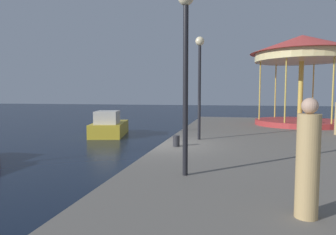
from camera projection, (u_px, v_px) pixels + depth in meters
name	position (u px, v px, depth m)	size (l,w,h in m)	color
ground_plane	(161.00, 165.00, 11.32)	(120.00, 120.00, 0.00)	black
motorboat_yellow	(109.00, 126.00, 19.14)	(2.77, 4.33, 1.62)	gold
carousel	(302.00, 58.00, 17.71)	(6.00, 6.00, 5.36)	#B23333
lamp_post_near_edge	(186.00, 49.00, 6.68)	(0.36, 0.36, 4.20)	black
lamp_post_mid_promenade	(200.00, 69.00, 12.08)	(0.36, 0.36, 4.18)	black
bollard_center	(176.00, 141.00, 10.67)	(0.24, 0.24, 0.40)	#2D2D33
person_near_carousel	(308.00, 162.00, 4.48)	(0.34, 0.34, 1.82)	tan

